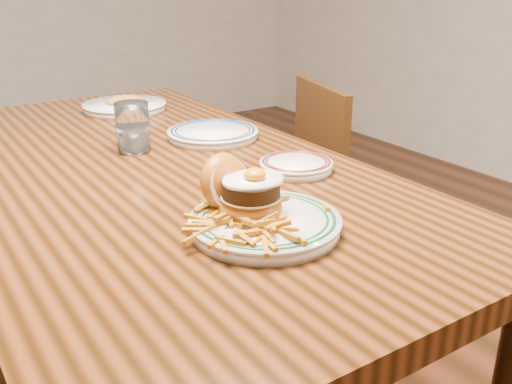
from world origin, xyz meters
TOP-DOWN VIEW (x-y plane):
  - table at (0.00, 0.00)m, footprint 0.85×1.60m
  - chair_right at (0.84, 0.23)m, footprint 0.47×0.47m
  - main_plate at (0.02, -0.43)m, footprint 0.26×0.28m
  - side_plate at (0.26, -0.22)m, footprint 0.16×0.17m
  - rear_plate at (0.23, 0.10)m, footprint 0.24×0.24m
  - water_glass at (0.02, 0.11)m, footprint 0.08×0.08m
  - far_plate at (0.16, 0.54)m, footprint 0.26×0.26m

SIDE VIEW (x-z plane):
  - chair_right at x=0.84m, z-range 0.03..0.84m
  - table at x=0.00m, z-range 0.29..1.04m
  - side_plate at x=0.26m, z-range 0.75..0.78m
  - rear_plate at x=0.23m, z-range 0.75..0.78m
  - far_plate at x=0.16m, z-range 0.74..0.79m
  - main_plate at x=0.02m, z-range 0.72..0.85m
  - water_glass at x=0.02m, z-range 0.74..0.86m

